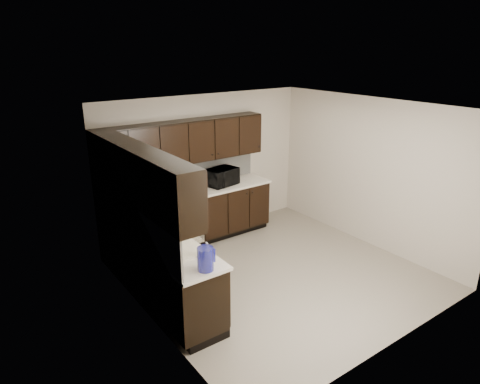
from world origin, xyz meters
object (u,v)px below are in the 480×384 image
toaster_oven (138,197)px  storage_bin (128,209)px  sink (174,252)px  blue_pitcher (205,259)px  microwave (222,177)px

toaster_oven → storage_bin: (-0.30, -0.36, -0.02)m
storage_bin → toaster_oven: bearing=49.6°
sink → blue_pitcher: size_ratio=3.03×
sink → toaster_oven: (0.27, 1.72, 0.17)m
microwave → storage_bin: (-1.86, -0.34, -0.07)m
microwave → toaster_oven: size_ratio=1.60×
sink → blue_pitcher: blue_pitcher is taller
toaster_oven → blue_pitcher: 2.42m
sink → microwave: 2.51m
sink → blue_pitcher: (0.03, -0.69, 0.19)m
sink → storage_bin: 1.37m
sink → microwave: bearing=42.9°
toaster_oven → blue_pitcher: bearing=-114.4°
blue_pitcher → storage_bin: bearing=71.6°
sink → toaster_oven: sink is taller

